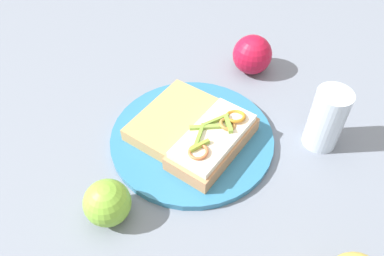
# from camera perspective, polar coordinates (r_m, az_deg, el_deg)

# --- Properties ---
(ground_plane) EXTENTS (2.00, 2.00, 0.00)m
(ground_plane) POSITION_cam_1_polar(r_m,az_deg,el_deg) (0.70, -0.00, -1.83)
(ground_plane) COLOR slate
(ground_plane) RESTS_ON ground
(plate) EXTENTS (0.29, 0.29, 0.01)m
(plate) POSITION_cam_1_polar(r_m,az_deg,el_deg) (0.69, -0.00, -1.48)
(plate) COLOR teal
(plate) RESTS_ON ground_plane
(sandwich) EXTENTS (0.10, 0.18, 0.05)m
(sandwich) POSITION_cam_1_polar(r_m,az_deg,el_deg) (0.66, 3.36, -1.73)
(sandwich) COLOR tan
(sandwich) RESTS_ON plate
(bread_slice_side) EXTENTS (0.11, 0.17, 0.02)m
(bread_slice_side) POSITION_cam_1_polar(r_m,az_deg,el_deg) (0.70, -3.13, 1.24)
(bread_slice_side) COLOR tan
(bread_slice_side) RESTS_ON plate
(apple_0) EXTENTS (0.10, 0.10, 0.07)m
(apple_0) POSITION_cam_1_polar(r_m,az_deg,el_deg) (0.59, -12.28, -10.99)
(apple_0) COLOR #7AB337
(apple_0) RESTS_ON ground_plane
(apple_2) EXTENTS (0.12, 0.12, 0.08)m
(apple_2) POSITION_cam_1_polar(r_m,az_deg,el_deg) (0.83, 8.96, 10.74)
(apple_2) COLOR #B21130
(apple_2) RESTS_ON ground_plane
(drinking_glass) EXTENTS (0.06, 0.06, 0.12)m
(drinking_glass) POSITION_cam_1_polar(r_m,az_deg,el_deg) (0.69, 19.40, 1.26)
(drinking_glass) COLOR silver
(drinking_glass) RESTS_ON ground_plane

